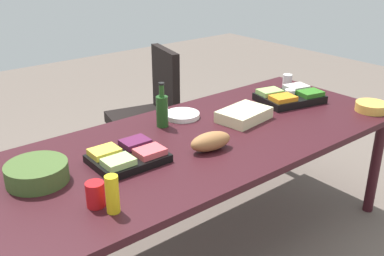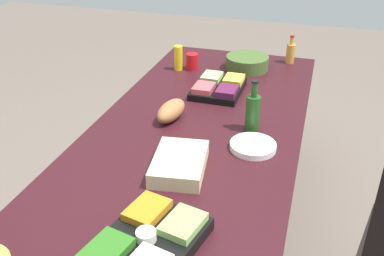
# 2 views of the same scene
# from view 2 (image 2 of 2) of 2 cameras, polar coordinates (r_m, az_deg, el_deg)

# --- Properties ---
(ground_plane) EXTENTS (10.00, 10.00, 0.00)m
(ground_plane) POSITION_cam_2_polar(r_m,az_deg,el_deg) (2.68, 0.27, -14.61)
(ground_plane) COLOR #6D5F55
(conference_table) EXTENTS (2.54, 1.06, 0.76)m
(conference_table) POSITION_cam_2_polar(r_m,az_deg,el_deg) (2.27, 0.31, -1.78)
(conference_table) COLOR #351218
(conference_table) RESTS_ON ground
(sheet_cake) EXTENTS (0.35, 0.26, 0.07)m
(sheet_cake) POSITION_cam_2_polar(r_m,az_deg,el_deg) (1.91, -1.65, -4.64)
(sheet_cake) COLOR beige
(sheet_cake) RESTS_ON conference_table
(fruit_platter) EXTENTS (0.36, 0.29, 0.07)m
(fruit_platter) POSITION_cam_2_polar(r_m,az_deg,el_deg) (2.66, 3.53, 5.31)
(fruit_platter) COLOR black
(fruit_platter) RESTS_ON conference_table
(bread_loaf) EXTENTS (0.25, 0.14, 0.10)m
(bread_loaf) POSITION_cam_2_polar(r_m,az_deg,el_deg) (2.33, -2.74, 2.26)
(bread_loaf) COLOR #A16A3D
(bread_loaf) RESTS_ON conference_table
(red_solo_cup) EXTENTS (0.09, 0.09, 0.11)m
(red_solo_cup) POSITION_cam_2_polar(r_m,az_deg,el_deg) (3.00, 0.01, 8.63)
(red_solo_cup) COLOR red
(red_solo_cup) RESTS_ON conference_table
(wine_bottle) EXTENTS (0.07, 0.07, 0.27)m
(wine_bottle) POSITION_cam_2_polar(r_m,az_deg,el_deg) (2.21, 7.90, 2.11)
(wine_bottle) COLOR #204D1C
(wine_bottle) RESTS_ON conference_table
(veggie_tray) EXTENTS (0.48, 0.39, 0.09)m
(veggie_tray) POSITION_cam_2_polar(r_m,az_deg,el_deg) (1.54, -5.94, -14.63)
(veggie_tray) COLOR black
(veggie_tray) RESTS_ON conference_table
(salad_bowl) EXTENTS (0.35, 0.35, 0.09)m
(salad_bowl) POSITION_cam_2_polar(r_m,az_deg,el_deg) (3.03, 7.18, 8.42)
(salad_bowl) COLOR #435E2B
(salad_bowl) RESTS_ON conference_table
(paper_plate_stack) EXTENTS (0.24, 0.24, 0.03)m
(paper_plate_stack) POSITION_cam_2_polar(r_m,az_deg,el_deg) (2.09, 7.93, -2.35)
(paper_plate_stack) COLOR white
(paper_plate_stack) RESTS_ON conference_table
(dressing_bottle) EXTENTS (0.08, 0.08, 0.20)m
(dressing_bottle) POSITION_cam_2_polar(r_m,az_deg,el_deg) (3.19, 12.70, 9.56)
(dressing_bottle) COLOR gold
(dressing_bottle) RESTS_ON conference_table
(mustard_bottle) EXTENTS (0.06, 0.06, 0.17)m
(mustard_bottle) POSITION_cam_2_polar(r_m,az_deg,el_deg) (2.98, -1.78, 9.09)
(mustard_bottle) COLOR yellow
(mustard_bottle) RESTS_ON conference_table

